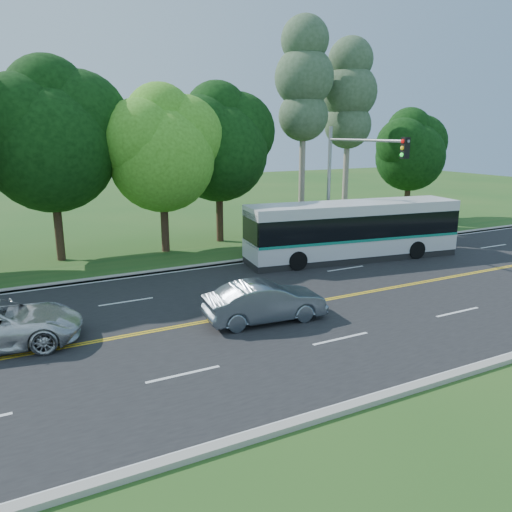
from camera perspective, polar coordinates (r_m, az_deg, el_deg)
name	(u,v)px	position (r m, az deg, el deg)	size (l,w,h in m)	color
ground	(298,305)	(20.02, 4.81, -5.63)	(120.00, 120.00, 0.00)	#22511B
road	(298,305)	(20.02, 4.81, -5.60)	(60.00, 14.00, 0.02)	black
curb_north	(225,263)	(26.06, -3.52, -0.76)	(60.00, 0.30, 0.15)	#A39E93
curb_south	(436,381)	(14.94, 19.87, -13.29)	(60.00, 0.30, 0.15)	#A39E93
grass_verge	(212,256)	(27.72, -5.07, 0.06)	(60.00, 4.00, 0.10)	#22511B
lane_markings	(296,305)	(19.97, 4.58, -5.61)	(57.60, 13.82, 0.00)	gold
tree_row	(96,131)	(28.50, -17.77, 13.41)	(44.70, 9.10, 13.84)	black
bougainvillea_hedge	(328,235)	(30.24, 8.23, 2.44)	(9.50, 2.25, 1.50)	maroon
traffic_signal	(350,172)	(27.10, 10.72, 9.46)	(0.42, 6.10, 7.00)	gray
transit_bus	(353,231)	(27.25, 10.99, 2.80)	(11.92, 4.11, 3.06)	silver
sedan	(265,302)	(18.10, 1.05, -5.25)	(1.54, 4.40, 1.45)	slate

